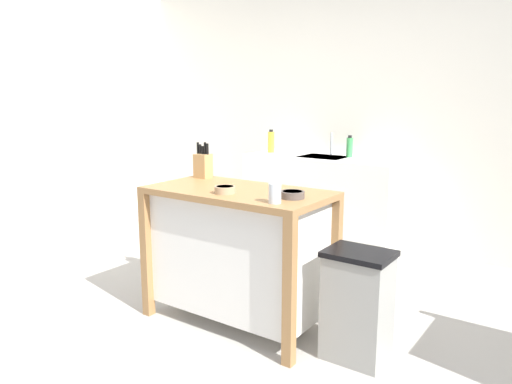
# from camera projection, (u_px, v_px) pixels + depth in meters

# --- Properties ---
(ground_plane) EXTENTS (6.64, 6.64, 0.00)m
(ground_plane) POSITION_uv_depth(u_px,v_px,m) (229.00, 324.00, 3.18)
(ground_plane) COLOR #ADA8A0
(ground_plane) RESTS_ON ground
(wall_back) EXTENTS (5.64, 0.10, 2.60)m
(wall_back) POSITION_uv_depth(u_px,v_px,m) (371.00, 112.00, 4.73)
(wall_back) COLOR silver
(wall_back) RESTS_ON ground
(wall_left) EXTENTS (0.10, 2.84, 2.60)m
(wall_left) POSITION_uv_depth(u_px,v_px,m) (66.00, 110.00, 5.18)
(wall_left) COLOR silver
(wall_left) RESTS_ON ground
(kitchen_island) EXTENTS (1.17, 0.61, 0.88)m
(kitchen_island) POSITION_uv_depth(u_px,v_px,m) (238.00, 248.00, 3.15)
(kitchen_island) COLOR #9E7042
(kitchen_island) RESTS_ON ground
(knife_block) EXTENTS (0.11, 0.09, 0.25)m
(knife_block) POSITION_uv_depth(u_px,v_px,m) (203.00, 165.00, 3.48)
(knife_block) COLOR tan
(knife_block) RESTS_ON kitchen_island
(bowl_stoneware_deep) EXTENTS (0.14, 0.14, 0.04)m
(bowl_stoneware_deep) POSITION_uv_depth(u_px,v_px,m) (292.00, 194.00, 2.80)
(bowl_stoneware_deep) COLOR #564C47
(bowl_stoneware_deep) RESTS_ON kitchen_island
(bowl_ceramic_small) EXTENTS (0.13, 0.13, 0.04)m
(bowl_ceramic_small) POSITION_uv_depth(u_px,v_px,m) (225.00, 189.00, 2.94)
(bowl_ceramic_small) COLOR tan
(bowl_ceramic_small) RESTS_ON kitchen_island
(drinking_cup) EXTENTS (0.07, 0.07, 0.11)m
(drinking_cup) POSITION_uv_depth(u_px,v_px,m) (275.00, 193.00, 2.67)
(drinking_cup) COLOR silver
(drinking_cup) RESTS_ON kitchen_island
(trash_bin) EXTENTS (0.36, 0.28, 0.63)m
(trash_bin) POSITION_uv_depth(u_px,v_px,m) (357.00, 305.00, 2.72)
(trash_bin) COLOR gray
(trash_bin) RESTS_ON ground
(sink_counter) EXTENTS (1.52, 0.60, 0.88)m
(sink_counter) POSITION_uv_depth(u_px,v_px,m) (323.00, 201.00, 4.79)
(sink_counter) COLOR white
(sink_counter) RESTS_ON ground
(sink_faucet) EXTENTS (0.02, 0.02, 0.22)m
(sink_faucet) POSITION_uv_depth(u_px,v_px,m) (331.00, 144.00, 4.80)
(sink_faucet) COLOR #B7BCC1
(sink_faucet) RESTS_ON sink_counter
(bottle_dish_soap) EXTENTS (0.06, 0.06, 0.21)m
(bottle_dish_soap) POSITION_uv_depth(u_px,v_px,m) (350.00, 147.00, 4.63)
(bottle_dish_soap) COLOR green
(bottle_dish_soap) RESTS_ON sink_counter
(bottle_spray_cleaner) EXTENTS (0.07, 0.07, 0.23)m
(bottle_spray_cleaner) POSITION_uv_depth(u_px,v_px,m) (271.00, 142.00, 5.01)
(bottle_spray_cleaner) COLOR yellow
(bottle_spray_cleaner) RESTS_ON sink_counter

